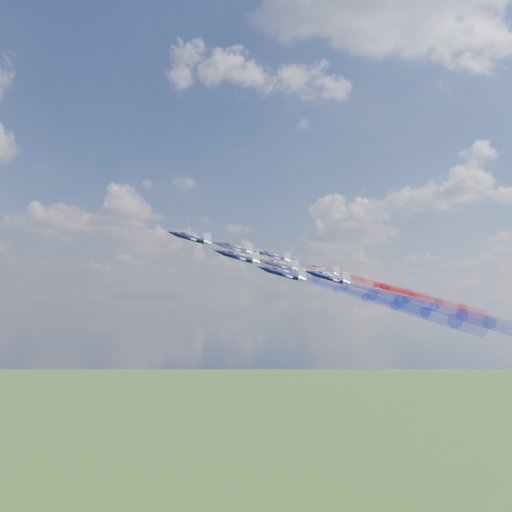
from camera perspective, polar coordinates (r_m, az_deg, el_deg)
jet_lead at (r=161.91m, az=-6.37°, el=1.74°), size 16.87×16.19×8.48m
trail_lead at (r=162.49m, az=3.49°, el=-1.00°), size 40.12×29.79×17.12m
jet_inner_left at (r=151.80m, az=-1.71°, el=-0.11°), size 16.87×16.19×8.48m
trail_inner_left at (r=155.03m, az=8.66°, el=-2.97°), size 40.12×29.79×17.12m
jet_inner_right at (r=171.87m, az=-2.14°, el=0.73°), size 16.87×16.19×8.48m
trail_inner_right at (r=174.47m, az=7.06°, el=-1.83°), size 40.12×29.79×17.12m
jet_outer_left at (r=143.06m, az=2.69°, el=-1.76°), size 16.87×16.19×8.48m
trail_outer_left at (r=148.75m, az=13.48°, el=-4.68°), size 40.12×29.79×17.12m
jet_center_third at (r=162.95m, az=2.29°, el=-0.90°), size 16.87×16.19×8.48m
trail_center_third at (r=168.00m, az=11.83°, el=-3.52°), size 40.12×29.79×17.12m
jet_outer_right at (r=183.35m, az=1.69°, el=-0.07°), size 16.87×16.19×8.48m
trail_outer_right at (r=187.74m, az=10.21°, el=-2.44°), size 40.12×29.79×17.12m
jet_rear_left at (r=152.85m, az=7.13°, el=-2.11°), size 16.87×16.19×8.48m
trail_rear_left at (r=160.46m, az=17.02°, el=-4.78°), size 40.12×29.79×17.12m
jet_rear_right at (r=175.58m, az=6.40°, el=-1.44°), size 16.87×16.19×8.48m
trail_rear_right at (r=182.44m, az=15.09°, el=-3.83°), size 40.12×29.79×17.12m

